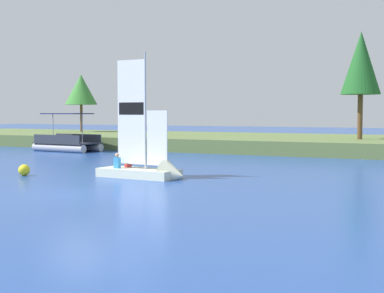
{
  "coord_description": "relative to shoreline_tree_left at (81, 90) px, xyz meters",
  "views": [
    {
      "loc": [
        12.93,
        -16.42,
        2.96
      ],
      "look_at": [
        -0.48,
        10.07,
        1.2
      ],
      "focal_mm": 52.94,
      "sensor_mm": 36.0,
      "label": 1
    }
  ],
  "objects": [
    {
      "name": "sailboat",
      "position": [
        23.9,
        -25.59,
        -4.98
      ],
      "size": [
        4.39,
        1.8,
        6.23
      ],
      "rotation": [
        0.0,
        0.0,
        -0.06
      ],
      "color": "silver",
      "rests_on": "ground"
    },
    {
      "name": "shoreline_tree_left",
      "position": [
        0.0,
        0.0,
        0.0
      ],
      "size": [
        3.33,
        3.33,
        5.95
      ],
      "color": "brown",
      "rests_on": "shore_bank"
    },
    {
      "name": "ground_plane",
      "position": [
        24.11,
        -31.13,
        -5.38
      ],
      "size": [
        200.0,
        200.0,
        0.0
      ],
      "primitive_type": "plane",
      "color": "#234793"
    },
    {
      "name": "shore_bank",
      "position": [
        24.11,
        -2.53,
        -4.88
      ],
      "size": [
        80.0,
        15.95,
        1.01
      ],
      "primitive_type": "cube",
      "color": "#5B703D",
      "rests_on": "ground"
    },
    {
      "name": "pontoon_boat",
      "position": [
        8.65,
        -12.86,
        -4.68
      ],
      "size": [
        5.37,
        2.99,
        2.95
      ],
      "rotation": [
        0.0,
        0.0,
        -0.09
      ],
      "color": "#B2B2B7",
      "rests_on": "ground"
    },
    {
      "name": "shoreline_tree_midleft",
      "position": [
        29.22,
        -4.52,
        1.22
      ],
      "size": [
        2.9,
        2.9,
        7.95
      ],
      "color": "brown",
      "rests_on": "shore_bank"
    },
    {
      "name": "channel_buoy",
      "position": [
        17.98,
        -27.44,
        -5.11
      ],
      "size": [
        0.54,
        0.54,
        0.54
      ],
      "primitive_type": "sphere",
      "color": "yellow",
      "rests_on": "ground"
    }
  ]
}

